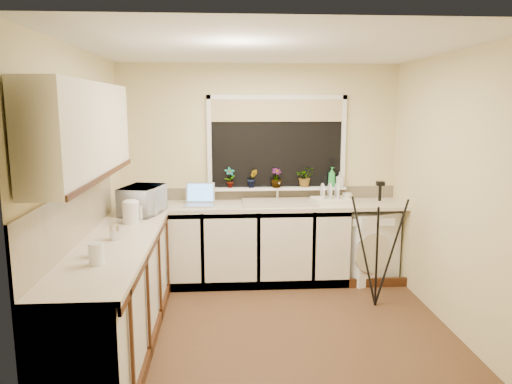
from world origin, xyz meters
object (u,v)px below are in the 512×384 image
Objects in this scene: kettle at (131,213)px; soap_bottle_green at (332,177)px; plant_b at (252,178)px; soap_bottle_clear at (340,179)px; laptop at (200,199)px; washing_machine at (365,244)px; cup_back at (347,197)px; steel_jar at (115,233)px; plant_c at (276,178)px; plant_d at (305,177)px; dish_rack at (331,201)px; microwave at (143,200)px; cup_left at (96,250)px; tripod at (378,245)px; plant_a at (230,177)px; glass_jug at (96,254)px.

kettle is 2.37m from soap_bottle_green.
plant_b is 1.01m from soap_bottle_clear.
soap_bottle_green is at bearing 13.84° from laptop.
cup_back is at bearing 143.36° from washing_machine.
soap_bottle_green is at bearing 36.97° from steel_jar.
washing_machine is 1.28m from plant_c.
laptop is 1.63m from soap_bottle_clear.
plant_c is at bearing -177.20° from soap_bottle_green.
plant_d is 0.31m from soap_bottle_green.
plant_c is (-0.60, 0.21, 0.23)m from dish_rack.
cup_left is (-0.12, -1.42, -0.09)m from microwave.
tripod is 5.63× the size of plant_c.
tripod is 5.53× the size of soap_bottle_green.
dish_rack is 0.32× the size of tripod.
tripod is 1.10m from soap_bottle_clear.
plant_a is at bearing 134.82° from tripod.
kettle is 0.42m from microwave.
dish_rack is at bearing 40.30° from cup_left.
soap_bottle_green is (1.52, 0.24, 0.20)m from laptop.
washing_machine is 6.62× the size of cup_back.
cup_left is at bearing -138.31° from soap_bottle_clear.
soap_bottle_clear is at bearing -18.81° from soap_bottle_green.
kettle is 0.85× the size of plant_d.
microwave is at bearing 85.32° from cup_left.
laptop is 2.26× the size of glass_jug.
plant_a is at bearing -179.63° from soap_bottle_green.
washing_machine is 0.68m from dish_rack.
plant_d is 1.37× the size of soap_bottle_clear.
microwave is at bearing -151.56° from plant_b.
microwave reaches higher than cup_left.
microwave is at bearing -162.82° from soap_bottle_green.
plant_d is 1.03× the size of soap_bottle_green.
plant_d is at bearing 128.86° from dish_rack.
tripod is at bearing -46.84° from plant_c.
microwave is 1.89m from plant_d.
cup_left is at bearing -167.15° from tripod.
plant_a reaches higher than dish_rack.
plant_a is (0.34, 0.24, 0.20)m from laptop.
tripod reaches higher than steel_jar.
plant_d is (1.84, 1.62, 0.21)m from steel_jar.
soap_bottle_green reaches higher than dish_rack.
microwave is 1.55m from plant_c.
plant_a is at bearing 59.08° from steel_jar.
plant_d is (1.77, 0.65, 0.13)m from microwave.
soap_bottle_green is (2.12, 1.06, 0.16)m from kettle.
plant_c reaches higher than steel_jar.
kettle is at bearing -171.54° from microwave.
glass_jug is 1.61m from microwave.
steel_jar reaches higher than cup_back.
steel_jar is (-2.10, -1.37, 0.03)m from dish_rack.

